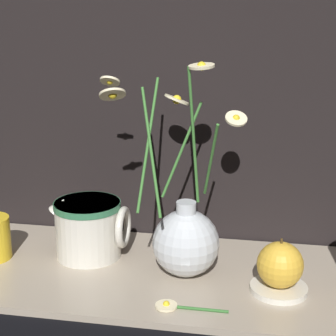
{
  "coord_description": "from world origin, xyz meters",
  "views": [
    {
      "loc": [
        0.18,
        -0.91,
        0.48
      ],
      "look_at": [
        0.01,
        0.0,
        0.21
      ],
      "focal_mm": 60.0,
      "sensor_mm": 36.0,
      "label": 1
    }
  ],
  "objects": [
    {
      "name": "loose_daisy",
      "position": [
        0.05,
        -0.12,
        0.02
      ],
      "size": [
        0.12,
        0.04,
        0.01
      ],
      "color": "#336B2D",
      "rests_on": "shelf"
    },
    {
      "name": "ceramic_pitcher",
      "position": [
        -0.15,
        0.04,
        0.07
      ],
      "size": [
        0.15,
        0.13,
        0.12
      ],
      "color": "beige",
      "rests_on": "shelf"
    },
    {
      "name": "shelf",
      "position": [
        0.0,
        0.0,
        0.01
      ],
      "size": [
        0.84,
        0.34,
        0.01
      ],
      "color": "tan",
      "rests_on": "ground_plane"
    },
    {
      "name": "vase_with_flowers",
      "position": [
        0.04,
        0.0,
        0.08
      ],
      "size": [
        0.26,
        0.18,
        0.38
      ],
      "color": "silver",
      "rests_on": "shelf"
    },
    {
      "name": "saucer_plate",
      "position": [
        0.21,
        -0.04,
        0.02
      ],
      "size": [
        0.1,
        0.1,
        0.01
      ],
      "color": "silver",
      "rests_on": "shelf"
    },
    {
      "name": "orange_fruit",
      "position": [
        0.21,
        -0.04,
        0.06
      ],
      "size": [
        0.08,
        0.08,
        0.09
      ],
      "color": "gold",
      "rests_on": "saucer_plate"
    },
    {
      "name": "ground_plane",
      "position": [
        0.0,
        0.0,
        0.0
      ],
      "size": [
        6.0,
        6.0,
        0.0
      ],
      "primitive_type": "plane",
      "color": "black"
    }
  ]
}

